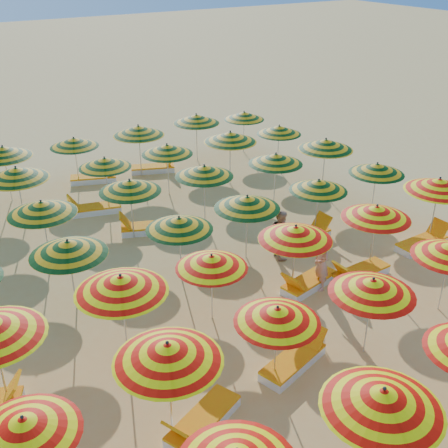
{
  "coord_description": "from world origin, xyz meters",
  "views": [
    {
      "loc": [
        -6.86,
        -10.74,
        8.24
      ],
      "look_at": [
        0.0,
        0.5,
        1.6
      ],
      "focal_mm": 45.0,
      "sensor_mm": 36.0,
      "label": 1
    }
  ],
  "objects_px": {
    "umbrella_37": "(16,173)",
    "beachgoer_b": "(281,234)",
    "umbrella_34": "(276,159)",
    "umbrella_35": "(326,144)",
    "lounger_7": "(202,422)",
    "umbrella_26": "(179,224)",
    "lounger_14": "(305,235)",
    "umbrella_28": "(318,185)",
    "umbrella_44": "(74,142)",
    "umbrella_32": "(130,186)",
    "umbrella_47": "(244,116)",
    "umbrella_19": "(121,284)",
    "umbrella_46": "(196,119)",
    "umbrella_20": "(212,262)",
    "lounger_8": "(294,360)",
    "umbrella_8": "(383,399)",
    "lounger_11": "(359,273)",
    "umbrella_12": "(24,426)",
    "umbrella_38": "(105,163)",
    "lounger_16": "(94,209)",
    "umbrella_45": "(138,131)",
    "lounger_12": "(423,243)",
    "umbrella_25": "(68,248)",
    "umbrella_21": "(296,233)",
    "umbrella_43": "(3,152)",
    "umbrella_33": "(204,171)",
    "umbrella_27": "(247,202)",
    "umbrella_29": "(377,169)",
    "lounger_10": "(308,283)",
    "lounger_19": "(154,168)",
    "umbrella_13": "(168,353)",
    "umbrella_31": "(42,208)",
    "umbrella_23": "(439,185)",
    "umbrella_22": "(376,212)",
    "beachgoer_a": "(322,263)",
    "lounger_18": "(95,178)",
    "umbrella_14": "(277,315)",
    "umbrella_15": "(373,287)",
    "umbrella_39": "(167,149)",
    "umbrella_41": "(279,130)"
  },
  "relations": [
    {
      "from": "umbrella_23",
      "to": "umbrella_26",
      "type": "bearing_deg",
      "value": 164.55
    },
    {
      "from": "umbrella_28",
      "to": "lounger_18",
      "type": "xyz_separation_m",
      "value": [
        -4.42,
        7.73,
        -1.51
      ]
    },
    {
      "from": "umbrella_29",
      "to": "umbrella_44",
      "type": "height_order",
      "value": "umbrella_29"
    },
    {
      "from": "umbrella_8",
      "to": "lounger_8",
      "type": "distance_m",
      "value": 3.49
    },
    {
      "from": "umbrella_37",
      "to": "beachgoer_b",
      "type": "bearing_deg",
      "value": -44.6
    },
    {
      "from": "lounger_8",
      "to": "lounger_16",
      "type": "height_order",
      "value": "same"
    },
    {
      "from": "umbrella_26",
      "to": "lounger_14",
      "type": "distance_m",
      "value": 4.54
    },
    {
      "from": "umbrella_14",
      "to": "umbrella_21",
      "type": "height_order",
      "value": "umbrella_21"
    },
    {
      "from": "umbrella_46",
      "to": "umbrella_21",
      "type": "bearing_deg",
      "value": -105.12
    },
    {
      "from": "umbrella_41",
      "to": "lounger_10",
      "type": "xyz_separation_m",
      "value": [
        -4.47,
        -7.48,
        -1.48
      ]
    },
    {
      "from": "umbrella_19",
      "to": "umbrella_47",
      "type": "distance_m",
      "value": 13.85
    },
    {
      "from": "lounger_11",
      "to": "lounger_14",
      "type": "height_order",
      "value": "same"
    },
    {
      "from": "umbrella_13",
      "to": "umbrella_46",
      "type": "relative_size",
      "value": 1.13
    },
    {
      "from": "umbrella_12",
      "to": "umbrella_27",
      "type": "height_order",
      "value": "umbrella_27"
    },
    {
      "from": "umbrella_29",
      "to": "lounger_10",
      "type": "bearing_deg",
      "value": -152.99
    },
    {
      "from": "umbrella_21",
      "to": "umbrella_43",
      "type": "distance_m",
      "value": 11.04
    },
    {
      "from": "umbrella_35",
      "to": "lounger_7",
      "type": "relative_size",
      "value": 1.23
    },
    {
      "from": "umbrella_20",
      "to": "umbrella_25",
      "type": "bearing_deg",
      "value": 142.16
    },
    {
      "from": "umbrella_45",
      "to": "lounger_12",
      "type": "bearing_deg",
      "value": -63.51
    },
    {
      "from": "umbrella_15",
      "to": "lounger_8",
      "type": "xyz_separation_m",
      "value": [
        -1.63,
        0.44,
        -1.58
      ]
    },
    {
      "from": "umbrella_37",
      "to": "umbrella_25",
      "type": "bearing_deg",
      "value": -90.51
    },
    {
      "from": "lounger_10",
      "to": "umbrella_37",
      "type": "bearing_deg",
      "value": -66.04
    },
    {
      "from": "umbrella_39",
      "to": "umbrella_8",
      "type": "bearing_deg",
      "value": -101.2
    },
    {
      "from": "umbrella_25",
      "to": "umbrella_28",
      "type": "bearing_deg",
      "value": 0.17
    },
    {
      "from": "umbrella_26",
      "to": "umbrella_33",
      "type": "xyz_separation_m",
      "value": [
        2.3,
        2.73,
        0.08
      ]
    },
    {
      "from": "umbrella_25",
      "to": "lounger_11",
      "type": "bearing_deg",
      "value": -20.36
    },
    {
      "from": "umbrella_32",
      "to": "umbrella_47",
      "type": "bearing_deg",
      "value": 34.0
    },
    {
      "from": "umbrella_26",
      "to": "lounger_7",
      "type": "bearing_deg",
      "value": -113.32
    },
    {
      "from": "lounger_14",
      "to": "beachgoer_a",
      "type": "bearing_deg",
      "value": -122.5
    },
    {
      "from": "umbrella_33",
      "to": "lounger_16",
      "type": "xyz_separation_m",
      "value": [
        -2.93,
        2.47,
        -1.6
      ]
    },
    {
      "from": "umbrella_32",
      "to": "lounger_8",
      "type": "height_order",
      "value": "umbrella_32"
    },
    {
      "from": "umbrella_28",
      "to": "umbrella_44",
      "type": "xyz_separation_m",
      "value": [
        -5.02,
        7.83,
        0.0
      ]
    },
    {
      "from": "umbrella_46",
      "to": "umbrella_20",
      "type": "bearing_deg",
      "value": -117.06
    },
    {
      "from": "umbrella_12",
      "to": "umbrella_35",
      "type": "xyz_separation_m",
      "value": [
        12.3,
        7.39,
        0.19
      ]
    },
    {
      "from": "umbrella_44",
      "to": "umbrella_45",
      "type": "bearing_deg",
      "value": -10.15
    },
    {
      "from": "umbrella_21",
      "to": "lounger_14",
      "type": "distance_m",
      "value": 3.39
    },
    {
      "from": "umbrella_20",
      "to": "lounger_7",
      "type": "bearing_deg",
      "value": -123.53
    },
    {
      "from": "umbrella_34",
      "to": "umbrella_35",
      "type": "height_order",
      "value": "umbrella_35"
    },
    {
      "from": "umbrella_13",
      "to": "umbrella_31",
      "type": "height_order",
      "value": "umbrella_13"
    },
    {
      "from": "umbrella_38",
      "to": "lounger_16",
      "type": "relative_size",
      "value": 1.27
    },
    {
      "from": "umbrella_12",
      "to": "umbrella_14",
      "type": "bearing_deg",
      "value": 3.43
    },
    {
      "from": "umbrella_32",
      "to": "lounger_19",
      "type": "xyz_separation_m",
      "value": [
        2.92,
        4.78,
        -1.59
      ]
    },
    {
      "from": "umbrella_43",
      "to": "umbrella_27",
      "type": "bearing_deg",
      "value": -57.51
    },
    {
      "from": "umbrella_23",
      "to": "umbrella_44",
      "type": "distance_m",
      "value": 12.65
    },
    {
      "from": "umbrella_25",
      "to": "beachgoer_b",
      "type": "xyz_separation_m",
      "value": [
        5.93,
        -0.52,
        -1.02
      ]
    },
    {
      "from": "umbrella_33",
      "to": "lounger_8",
      "type": "bearing_deg",
      "value": -104.61
    },
    {
      "from": "umbrella_46",
      "to": "beachgoer_b",
      "type": "bearing_deg",
      "value": -102.49
    },
    {
      "from": "lounger_7",
      "to": "lounger_11",
      "type": "relative_size",
      "value": 1.04
    },
    {
      "from": "umbrella_12",
      "to": "lounger_12",
      "type": "bearing_deg",
      "value": 12.08
    },
    {
      "from": "umbrella_22",
      "to": "umbrella_35",
      "type": "xyz_separation_m",
      "value": [
        2.39,
        4.86,
        0.08
      ]
    }
  ]
}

